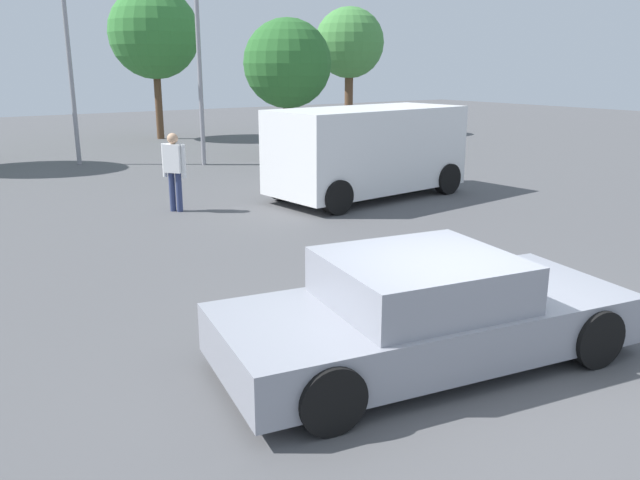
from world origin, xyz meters
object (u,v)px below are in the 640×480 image
(van_white, at_px, (367,150))
(pedestrian, at_px, (174,165))
(light_post_near, at_px, (198,30))
(sedan_foreground, at_px, (424,312))
(light_post_mid, at_px, (65,14))
(dog, at_px, (589,293))

(van_white, relative_size, pedestrian, 2.93)
(van_white, xyz_separation_m, light_post_near, (-1.03, 7.08, 3.00))
(sedan_foreground, relative_size, light_post_near, 0.78)
(sedan_foreground, height_order, light_post_mid, light_post_mid)
(light_post_near, bearing_deg, light_post_mid, 143.48)
(van_white, distance_m, pedestrian, 4.57)
(van_white, bearing_deg, light_post_mid, -70.60)
(pedestrian, relative_size, light_post_mid, 0.25)
(pedestrian, xyz_separation_m, light_post_near, (3.40, 5.94, 3.14))
(dog, height_order, van_white, van_white)
(dog, xyz_separation_m, light_post_near, (1.35, 14.63, 3.89))
(sedan_foreground, xyz_separation_m, van_white, (5.11, 7.35, 0.61))
(dog, relative_size, pedestrian, 0.35)
(van_white, bearing_deg, dog, 67.56)
(dog, bearing_deg, sedan_foreground, -84.57)
(dog, height_order, light_post_near, light_post_near)
(dog, distance_m, light_post_mid, 17.70)
(pedestrian, bearing_deg, sedan_foreground, -130.88)
(van_white, height_order, pedestrian, van_white)
(light_post_mid, bearing_deg, pedestrian, -90.87)
(sedan_foreground, relative_size, pedestrian, 2.79)
(light_post_near, bearing_deg, dog, -95.28)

